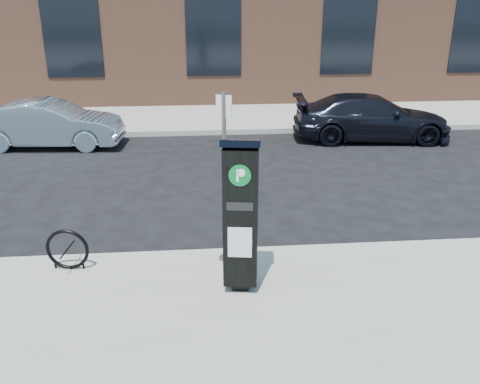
{
  "coord_description": "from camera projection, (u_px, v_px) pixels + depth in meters",
  "views": [
    {
      "loc": [
        -0.75,
        -7.2,
        3.84
      ],
      "look_at": [
        -0.06,
        0.5,
        0.93
      ],
      "focal_mm": 38.0,
      "sensor_mm": 36.0,
      "label": 1
    }
  ],
  "objects": [
    {
      "name": "ground",
      "position": [
        246.0,
        257.0,
        8.13
      ],
      "size": [
        120.0,
        120.0,
        0.0
      ],
      "primitive_type": "plane",
      "color": "black",
      "rests_on": "ground"
    },
    {
      "name": "bike_rack",
      "position": [
        67.0,
        250.0,
        7.37
      ],
      "size": [
        0.64,
        0.13,
        0.63
      ],
      "rotation": [
        0.0,
        0.0,
        -0.13
      ],
      "color": "black",
      "rests_on": "sidewalk_near"
    },
    {
      "name": "sign_pole",
      "position": [
        225.0,
        181.0,
        7.32
      ],
      "size": [
        0.22,
        0.2,
        2.55
      ],
      "rotation": [
        0.0,
        0.0,
        -0.37
      ],
      "color": "#56524B",
      "rests_on": "sidewalk_near"
    },
    {
      "name": "car_dark",
      "position": [
        371.0,
        117.0,
        14.83
      ],
      "size": [
        4.69,
        2.27,
        1.32
      ],
      "primitive_type": "imported",
      "rotation": [
        0.0,
        0.0,
        1.48
      ],
      "color": "black",
      "rests_on": "ground"
    },
    {
      "name": "sidewalk_far",
      "position": [
        213.0,
        98.0,
        21.15
      ],
      "size": [
        60.0,
        12.0,
        0.15
      ],
      "primitive_type": "cube",
      "color": "gray",
      "rests_on": "ground"
    },
    {
      "name": "parking_kiosk",
      "position": [
        241.0,
        214.0,
        6.61
      ],
      "size": [
        0.55,
        0.5,
        2.13
      ],
      "rotation": [
        0.0,
        0.0,
        -0.15
      ],
      "color": "black",
      "rests_on": "sidewalk_near"
    },
    {
      "name": "curb_far",
      "position": [
        220.0,
        132.0,
        15.58
      ],
      "size": [
        60.0,
        0.12,
        0.16
      ],
      "primitive_type": "cube",
      "color": "#9E9B93",
      "rests_on": "ground"
    },
    {
      "name": "curb_near",
      "position": [
        246.0,
        254.0,
        8.08
      ],
      "size": [
        60.0,
        0.12,
        0.16
      ],
      "primitive_type": "cube",
      "color": "#9E9B93",
      "rests_on": "ground"
    },
    {
      "name": "car_silver",
      "position": [
        49.0,
        124.0,
        14.07
      ],
      "size": [
        4.04,
        1.64,
        1.3
      ],
      "primitive_type": "imported",
      "rotation": [
        0.0,
        0.0,
        1.5
      ],
      "color": "#899DAF",
      "rests_on": "ground"
    }
  ]
}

